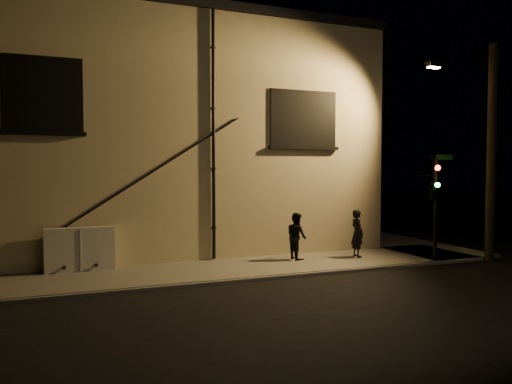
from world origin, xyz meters
name	(u,v)px	position (x,y,z in m)	size (l,w,h in m)	color
ground	(301,276)	(0.00, 0.00, 0.00)	(90.00, 90.00, 0.00)	black
sidewalk	(277,249)	(1.22, 4.39, 0.06)	(21.00, 16.00, 0.12)	#626058
building	(146,141)	(-3.00, 8.99, 4.40)	(16.20, 12.23, 8.80)	#C0B28A
utility_cabinet	(80,249)	(-6.08, 2.70, 0.78)	(2.00, 0.34, 1.31)	beige
pedestrian_a	(357,233)	(2.98, 1.56, 0.95)	(0.60, 0.40, 1.65)	black
pedestrian_b	(297,236)	(0.82, 1.96, 0.91)	(0.77, 0.60, 1.59)	black
traffic_signal	(433,189)	(5.06, 0.19, 2.52)	(1.22, 2.08, 3.56)	black
streetlamp_pole	(488,147)	(7.14, -0.14, 3.94)	(2.03, 1.40, 7.45)	black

